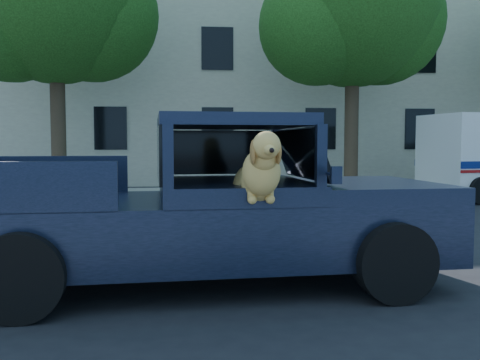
{
  "coord_description": "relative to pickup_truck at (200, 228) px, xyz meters",
  "views": [
    {
      "loc": [
        -0.21,
        -6.89,
        1.66
      ],
      "look_at": [
        0.38,
        -1.08,
        1.25
      ],
      "focal_mm": 40.0,
      "sensor_mm": 36.0,
      "label": 1
    }
  ],
  "objects": [
    {
      "name": "pickup_truck",
      "position": [
        0.0,
        0.0,
        0.0
      ],
      "size": [
        5.6,
        2.92,
        1.96
      ],
      "rotation": [
        0.0,
        0.0,
        0.06
      ],
      "color": "black",
      "rests_on": "ground"
    },
    {
      "name": "street_tree_left",
      "position": [
        -3.91,
        10.33,
        5.05
      ],
      "size": [
        6.0,
        5.2,
        8.6
      ],
      "color": "#332619",
      "rests_on": "ground"
    },
    {
      "name": "street_tree_mid",
      "position": [
        5.09,
        10.33,
        5.05
      ],
      "size": [
        6.0,
        5.2,
        8.6
      ],
      "color": "#332619",
      "rests_on": "ground"
    },
    {
      "name": "building_main",
      "position": [
        3.06,
        17.21,
        3.84
      ],
      "size": [
        26.0,
        6.0,
        9.0
      ],
      "primitive_type": "cube",
      "color": "beige",
      "rests_on": "ground"
    },
    {
      "name": "lane_stripes",
      "position": [
        2.06,
        4.11,
        -0.66
      ],
      "size": [
        21.6,
        0.14,
        0.01
      ],
      "primitive_type": null,
      "color": "silver",
      "rests_on": "ground"
    },
    {
      "name": "far_sidewalk",
      "position": [
        0.06,
        9.91,
        -0.59
      ],
      "size": [
        60.0,
        4.0,
        0.15
      ],
      "primitive_type": "cube",
      "color": "gray",
      "rests_on": "ground"
    },
    {
      "name": "ground",
      "position": [
        0.06,
        0.71,
        -0.66
      ],
      "size": [
        120.0,
        120.0,
        0.0
      ],
      "primitive_type": "plane",
      "color": "black",
      "rests_on": "ground"
    }
  ]
}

